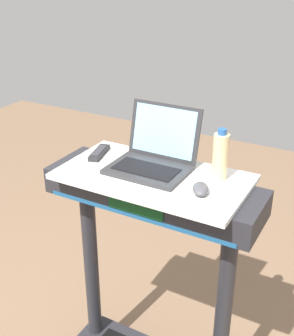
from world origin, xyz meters
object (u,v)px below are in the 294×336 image
at_px(computer_mouse, 201,189).
at_px(tv_remote, 99,153).
at_px(laptop, 153,157).
at_px(water_bottle, 220,156).

bearing_deg(computer_mouse, tv_remote, 144.84).
xyz_separation_m(laptop, water_bottle, (0.27, 0.04, 0.05)).
xyz_separation_m(water_bottle, tv_remote, (-0.54, -0.04, -0.08)).
relative_size(computer_mouse, water_bottle, 0.48).
bearing_deg(laptop, tv_remote, 179.20).
bearing_deg(water_bottle, computer_mouse, -96.71).
bearing_deg(laptop, water_bottle, 6.41).
xyz_separation_m(laptop, tv_remote, (-0.27, -0.00, -0.04)).
bearing_deg(computer_mouse, water_bottle, 59.65).
bearing_deg(water_bottle, laptop, -172.45).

